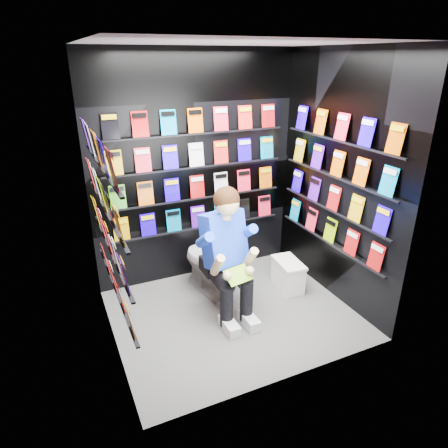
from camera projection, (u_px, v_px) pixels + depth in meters
name	position (u px, v px, depth m)	size (l,w,h in m)	color
floor	(233.00, 314.00, 4.19)	(2.40, 2.40, 0.00)	#555553
ceiling	(236.00, 42.00, 3.17)	(2.40, 2.40, 0.00)	white
wall_back	(196.00, 171.00, 4.52)	(2.40, 0.04, 2.60)	black
wall_front	(295.00, 238.00, 2.84)	(2.40, 0.04, 2.60)	black
wall_left	(101.00, 217.00, 3.22)	(0.04, 2.00, 2.60)	black
wall_right	(338.00, 181.00, 4.14)	(0.04, 2.00, 2.60)	black
comics_back	(197.00, 171.00, 4.49)	(2.10, 0.06, 1.37)	red
comics_left	(104.00, 216.00, 3.23)	(0.06, 1.70, 1.37)	red
comics_right	(336.00, 181.00, 4.12)	(0.06, 1.70, 1.37)	red
toilet	(209.00, 262.00, 4.48)	(0.42, 0.75, 0.73)	white
longbox	(288.00, 276.00, 4.61)	(0.23, 0.42, 0.31)	silver
longbox_lid	(289.00, 263.00, 4.54)	(0.25, 0.44, 0.03)	silver
reader	(223.00, 240.00, 3.99)	(0.57, 0.83, 1.53)	#0331EB
held_comic	(238.00, 275.00, 3.79)	(0.26, 0.01, 0.18)	green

